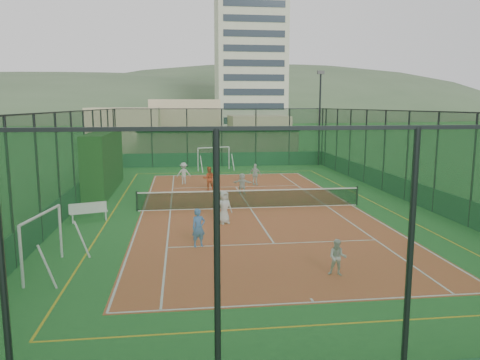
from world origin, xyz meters
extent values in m
plane|color=#205D25|center=(0.00, 0.00, 0.00)|extent=(300.00, 300.00, 0.00)
cube|color=#C9492C|center=(0.00, 0.00, 0.01)|extent=(11.17, 23.97, 0.01)
cube|color=beige|center=(12.00, 82.00, 15.00)|extent=(15.00, 12.00, 30.00)
cube|color=black|center=(-8.30, 6.06, 1.84)|extent=(1.26, 8.40, 3.67)
imported|color=silver|center=(-1.63, -3.04, 0.75)|extent=(0.85, 0.72, 1.48)
imported|color=#456EC5|center=(-2.91, -6.39, 0.74)|extent=(0.62, 0.51, 1.46)
imported|color=silver|center=(1.30, -9.99, 0.60)|extent=(0.69, 0.62, 1.17)
imported|color=silver|center=(-3.38, 7.95, 0.74)|extent=(0.96, 0.57, 1.47)
imported|color=silver|center=(1.37, 6.92, 0.73)|extent=(0.90, 0.74, 1.44)
imported|color=silver|center=(0.09, 3.93, 0.64)|extent=(1.23, 0.66, 1.26)
imported|color=red|center=(-1.84, 5.41, 0.76)|extent=(0.77, 0.63, 1.50)
sphere|color=#CCE033|center=(-1.46, 1.99, 0.04)|extent=(0.07, 0.07, 0.07)
sphere|color=#CCE033|center=(3.21, 1.08, 0.04)|extent=(0.07, 0.07, 0.07)
sphere|color=#CCE033|center=(1.17, 1.50, 0.04)|extent=(0.07, 0.07, 0.07)
sphere|color=#CCE033|center=(1.40, 1.39, 0.04)|extent=(0.07, 0.07, 0.07)
sphere|color=#CCE033|center=(-3.15, 1.27, 0.04)|extent=(0.07, 0.07, 0.07)
sphere|color=#CCE033|center=(-0.27, 1.16, 0.04)|extent=(0.07, 0.07, 0.07)
camera|label=1|loc=(-3.48, -23.58, 5.33)|focal=35.00mm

